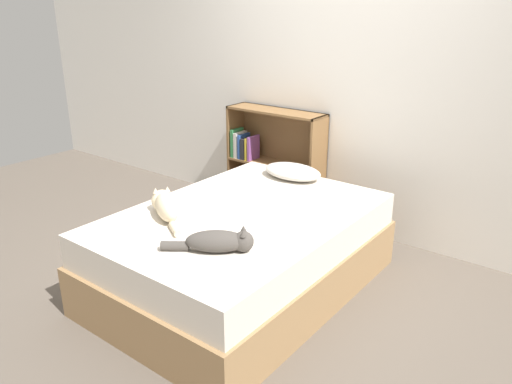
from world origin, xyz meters
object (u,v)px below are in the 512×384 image
(pillow, at_px, (293,171))
(cat_light, at_px, (166,206))
(bookshelf, at_px, (274,160))
(cat_dark, at_px, (220,241))
(bed, at_px, (243,251))

(pillow, relative_size, cat_light, 1.03)
(pillow, xyz_separation_m, bookshelf, (-0.49, 0.43, -0.10))
(cat_dark, relative_size, bookshelf, 0.46)
(bookshelf, bearing_deg, cat_light, -80.04)
(cat_dark, distance_m, bookshelf, 1.91)
(cat_dark, bearing_deg, bookshelf, 80.35)
(bed, relative_size, cat_light, 4.11)
(bed, xyz_separation_m, cat_light, (-0.34, -0.35, 0.35))
(bed, distance_m, cat_light, 0.60)
(cat_light, distance_m, cat_dark, 0.60)
(bed, relative_size, pillow, 4.01)
(bed, height_order, cat_dark, cat_dark)
(cat_dark, bearing_deg, pillow, 69.80)
(cat_dark, bearing_deg, bed, 79.60)
(cat_light, xyz_separation_m, bookshelf, (-0.27, 1.55, -0.13))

